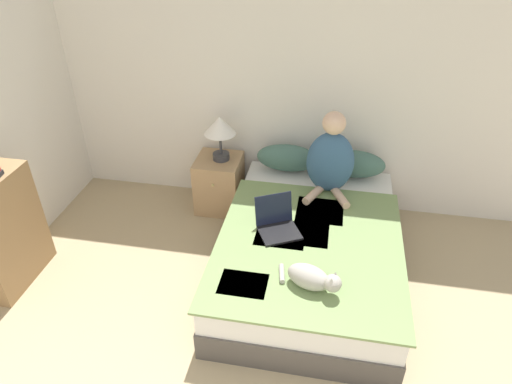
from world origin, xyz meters
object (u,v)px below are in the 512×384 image
pillow_far (353,164)px  table_lamp (220,129)px  bed (309,251)px  laptop_open (277,224)px  bookshelf (5,232)px  cat_tabby (312,278)px  pillow_near (287,158)px  person_sitting (330,159)px  nightstand (219,183)px

pillow_far → table_lamp: table_lamp is taller
pillow_far → table_lamp: bearing=-177.2°
table_lamp → bed: bearing=-40.9°
laptop_open → bookshelf: (-2.09, -0.44, -0.04)m
bed → table_lamp: bearing=139.1°
bookshelf → laptop_open: bearing=11.9°
cat_tabby → pillow_near: bearing=123.5°
pillow_near → pillow_far: (0.62, 0.00, 0.00)m
bed → table_lamp: 1.40m
cat_tabby → laptop_open: (-0.32, 0.58, -0.03)m
pillow_near → person_sitting: 0.53m
bed → bookshelf: size_ratio=2.14×
pillow_near → pillow_far: size_ratio=1.00×
laptop_open → table_lamp: 1.16m
bed → bookshelf: (-2.36, -0.51, 0.25)m
bed → pillow_far: bearing=70.6°
laptop_open → pillow_near: bearing=65.1°
bed → nightstand: bearing=140.4°
pillow_near → laptop_open: size_ratio=1.42×
table_lamp → bookshelf: size_ratio=0.46×
bookshelf → pillow_near: bearing=34.0°
person_sitting → bookshelf: bearing=-156.1°
nightstand → table_lamp: bearing=22.4°
bookshelf → pillow_far: bearing=27.4°
table_lamp → person_sitting: bearing=-12.6°
pillow_far → person_sitting: 0.41m
table_lamp → nightstand: bearing=-157.6°
nightstand → table_lamp: (0.03, 0.01, 0.60)m
pillow_far → pillow_near: bearing=180.0°
laptop_open → nightstand: laptop_open is taller
cat_tabby → laptop_open: laptop_open is taller
pillow_near → laptop_open: 0.94m
table_lamp → bookshelf: bearing=-137.0°
person_sitting → cat_tabby: bearing=-91.9°
bookshelf → bed: bearing=12.1°
cat_tabby → nightstand: bearing=145.3°
bed → pillow_far: (0.31, 0.88, 0.36)m
pillow_near → nightstand: (-0.66, -0.07, -0.32)m
cat_tabby → bookshelf: bookshelf is taller
laptop_open → bookshelf: bookshelf is taller
bed → person_sitting: (0.10, 0.58, 0.55)m
bed → pillow_near: 1.00m
pillow_near → nightstand: size_ratio=1.07×
nightstand → bookshelf: bookshelf is taller
pillow_far → cat_tabby: size_ratio=1.32×
pillow_near → bookshelf: (-2.05, -1.38, -0.11)m
nightstand → person_sitting: bearing=-11.6°
cat_tabby → nightstand: 1.79m
table_lamp → pillow_near: bearing=5.6°
bed → cat_tabby: (0.06, -0.64, 0.32)m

